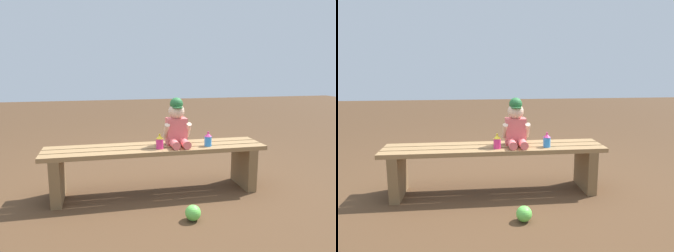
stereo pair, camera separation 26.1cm
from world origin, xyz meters
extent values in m
plane|color=#4C331E|center=(0.00, 0.00, 0.00)|extent=(16.00, 16.00, 0.00)
cube|color=olive|center=(0.00, -0.13, 0.39)|extent=(1.85, 0.11, 0.04)
cube|color=olive|center=(0.00, 0.00, 0.39)|extent=(1.85, 0.11, 0.04)
cube|color=olive|center=(0.00, 0.13, 0.39)|extent=(1.85, 0.11, 0.04)
cube|color=brown|center=(-0.80, 0.00, 0.19)|extent=(0.08, 0.37, 0.37)
cube|color=brown|center=(0.80, 0.00, 0.19)|extent=(0.08, 0.37, 0.37)
cube|color=#E56666|center=(0.18, 0.04, 0.52)|extent=(0.17, 0.12, 0.23)
sphere|color=beige|center=(0.18, 0.04, 0.70)|extent=(0.14, 0.14, 0.14)
cylinder|color=#266633|center=(0.18, 0.00, 0.73)|extent=(0.09, 0.09, 0.01)
sphere|color=#266633|center=(0.18, 0.04, 0.76)|extent=(0.11, 0.11, 0.11)
cylinder|color=#F06B6B|center=(0.14, -0.08, 0.44)|extent=(0.07, 0.16, 0.07)
cylinder|color=#F06B6B|center=(0.23, -0.08, 0.44)|extent=(0.07, 0.16, 0.07)
cylinder|color=beige|center=(0.09, 0.01, 0.54)|extent=(0.04, 0.12, 0.14)
cylinder|color=beige|center=(0.28, 0.01, 0.54)|extent=(0.04, 0.12, 0.14)
cylinder|color=#E5337F|center=(0.02, -0.08, 0.45)|extent=(0.06, 0.06, 0.08)
cone|color=yellow|center=(0.02, -0.08, 0.50)|extent=(0.06, 0.06, 0.03)
cylinder|color=yellow|center=(0.02, -0.08, 0.52)|extent=(0.01, 0.01, 0.02)
cylinder|color=#338CE5|center=(0.43, -0.08, 0.45)|extent=(0.06, 0.06, 0.08)
cone|color=#E5337F|center=(0.43, -0.08, 0.50)|extent=(0.06, 0.06, 0.03)
cylinder|color=#E5337F|center=(0.43, -0.08, 0.52)|extent=(0.01, 0.01, 0.02)
sphere|color=#66CC4C|center=(0.16, -0.56, 0.06)|extent=(0.11, 0.11, 0.11)
camera|label=1|loc=(-0.46, -2.56, 1.06)|focal=34.06mm
camera|label=2|loc=(-0.20, -2.60, 1.06)|focal=34.06mm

